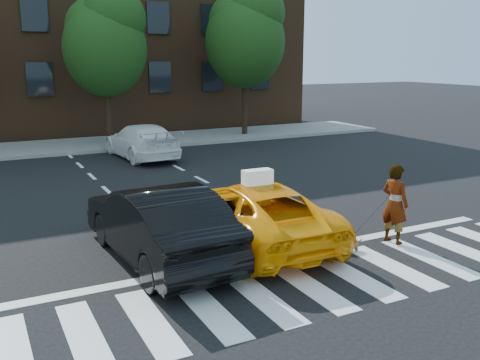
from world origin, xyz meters
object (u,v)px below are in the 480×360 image
(white_suv, at_px, (141,141))
(tree_mid, at_px, (105,38))
(woman, at_px, (395,204))
(dog, at_px, (350,244))
(tree_right, at_px, (246,32))
(black_sedan, at_px, (158,223))
(taxi, at_px, (253,212))

(white_suv, bearing_deg, tree_mid, -86.21)
(woman, xyz_separation_m, dog, (-1.22, -0.02, -0.72))
(tree_mid, xyz_separation_m, woman, (2.45, -15.90, -3.96))
(tree_right, distance_m, black_sedan, 17.92)
(dog, bearing_deg, tree_right, 87.32)
(tree_mid, distance_m, white_suv, 5.37)
(white_suv, bearing_deg, tree_right, -156.74)
(white_suv, xyz_separation_m, dog, (0.77, -12.55, -0.52))
(taxi, distance_m, black_sedan, 2.22)
(black_sedan, relative_size, white_suv, 1.00)
(white_suv, bearing_deg, black_sedan, 70.97)
(taxi, relative_size, black_sedan, 1.04)
(white_suv, xyz_separation_m, woman, (1.99, -12.53, 0.20))
(black_sedan, bearing_deg, tree_right, -127.03)
(tree_right, bearing_deg, woman, -105.96)
(tree_mid, bearing_deg, white_suv, -82.23)
(tree_right, height_order, dog, tree_right)
(black_sedan, bearing_deg, woman, 160.62)
(black_sedan, distance_m, woman, 5.18)
(tree_mid, distance_m, woman, 16.56)
(black_sedan, relative_size, woman, 2.66)
(white_suv, bearing_deg, woman, 95.06)
(taxi, height_order, black_sedan, black_sedan)
(white_suv, relative_size, dog, 9.12)
(woman, bearing_deg, tree_mid, -3.31)
(tree_mid, xyz_separation_m, tree_right, (7.00, -0.00, 0.41))
(tree_mid, height_order, black_sedan, tree_mid)
(tree_mid, bearing_deg, woman, -81.23)
(woman, bearing_deg, black_sedan, 62.24)
(tree_right, bearing_deg, taxi, -116.89)
(black_sedan, height_order, dog, black_sedan)
(taxi, relative_size, woman, 2.77)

